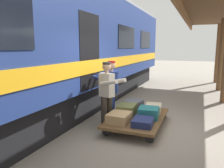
{
  "coord_description": "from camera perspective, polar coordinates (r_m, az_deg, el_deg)",
  "views": [
    {
      "loc": [
        -0.98,
        5.27,
        2.07
      ],
      "look_at": [
        1.08,
        0.18,
        1.15
      ],
      "focal_mm": 35.31,
      "sensor_mm": 36.0,
      "label": 1
    }
  ],
  "objects": [
    {
      "name": "suitcase_cream_canvas",
      "position": [
        6.33,
        10.63,
        -6.12
      ],
      "size": [
        0.49,
        0.59,
        0.21
      ],
      "primitive_type": "cube",
      "rotation": [
        0.0,
        0.0,
        0.12
      ],
      "color": "beige",
      "rests_on": "luggage_cart"
    },
    {
      "name": "porter_by_door",
      "position": [
        5.64,
        -1.22,
        -2.22
      ],
      "size": [
        0.73,
        0.58,
        1.7
      ],
      "color": "#332D28",
      "rests_on": "ground_plane"
    },
    {
      "name": "suitcase_olive_duffel",
      "position": [
        5.91,
        3.9,
        -6.72
      ],
      "size": [
        0.49,
        0.62,
        0.29
      ],
      "primitive_type": "cube",
      "rotation": [
        0.0,
        0.0,
        0.09
      ],
      "color": "brown",
      "rests_on": "luggage_cart"
    },
    {
      "name": "suitcase_slate_roller",
      "position": [
        6.46,
        5.55,
        -5.39
      ],
      "size": [
        0.52,
        0.57,
        0.27
      ],
      "primitive_type": "cube",
      "rotation": [
        0.0,
        0.0,
        -0.13
      ],
      "color": "#4C515B",
      "rests_on": "luggage_cart"
    },
    {
      "name": "suitcase_tan_vintage",
      "position": [
        5.38,
        1.89,
        -8.68
      ],
      "size": [
        0.51,
        0.61,
        0.23
      ],
      "primitive_type": "cube",
      "rotation": [
        0.0,
        0.0,
        -0.02
      ],
      "color": "tan",
      "rests_on": "luggage_cart"
    },
    {
      "name": "luggage_cart",
      "position": [
        5.88,
        6.6,
        -8.71
      ],
      "size": [
        1.29,
        2.17,
        0.28
      ],
      "color": "brown",
      "rests_on": "ground_plane"
    },
    {
      "name": "porter_in_overalls",
      "position": [
        6.13,
        -0.32,
        -1.26
      ],
      "size": [
        0.72,
        0.52,
        1.7
      ],
      "color": "navy",
      "rests_on": "ground_plane"
    },
    {
      "name": "suitcase_navy_fabric",
      "position": [
        5.23,
        7.97,
        -9.71
      ],
      "size": [
        0.48,
        0.59,
        0.16
      ],
      "primitive_type": "cube",
      "rotation": [
        0.0,
        0.0,
        0.06
      ],
      "color": "navy",
      "rests_on": "luggage_cart"
    },
    {
      "name": "suitcase_teal_softside",
      "position": [
        5.77,
        9.45,
        -7.35
      ],
      "size": [
        0.53,
        0.55,
        0.27
      ],
      "primitive_type": "cube",
      "rotation": [
        0.0,
        0.0,
        0.08
      ],
      "color": "#1E666B",
      "rests_on": "luggage_cart"
    },
    {
      "name": "ground_plane",
      "position": [
        5.75,
        10.88,
        -11.78
      ],
      "size": [
        60.0,
        60.0,
        0.0
      ],
      "primitive_type": "plane",
      "color": "gray"
    },
    {
      "name": "train_car",
      "position": [
        6.77,
        -17.13,
        9.01
      ],
      "size": [
        3.02,
        17.76,
        4.0
      ],
      "color": "navy",
      "rests_on": "ground_plane"
    }
  ]
}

